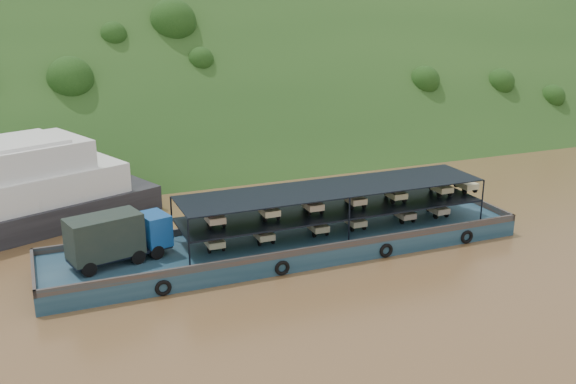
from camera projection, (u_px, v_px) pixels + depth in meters
name	position (u px, v px, depth m)	size (l,w,h in m)	color
ground	(327.00, 239.00, 49.27)	(160.00, 160.00, 0.00)	brown
hillside	(204.00, 143.00, 81.06)	(140.00, 28.00, 28.00)	#193914
cargo_barge	(278.00, 239.00, 46.18)	(35.00, 7.18, 4.57)	#122E3F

